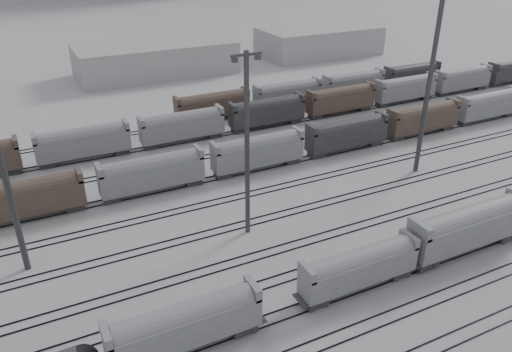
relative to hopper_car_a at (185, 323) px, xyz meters
name	(u,v)px	position (x,y,z in m)	size (l,w,h in m)	color
ground	(328,307)	(14.79, -1.00, -3.12)	(900.00, 900.00, 0.00)	#BAB9BE
tracks	(253,224)	(14.79, 16.50, -3.04)	(220.00, 71.50, 0.16)	black
hopper_car_a	(185,323)	(0.00, 0.00, 0.00)	(14.13, 2.81, 5.05)	black
hopper_car_b	(359,266)	(19.14, 0.00, -0.12)	(13.59, 2.70, 4.86)	black
hopper_car_c	(469,225)	(34.75, 0.00, 0.50)	(16.39, 3.26, 5.86)	black
light_mast_c	(247,143)	(13.51, 15.31, 9.03)	(3.66, 0.59, 22.90)	#373739
light_mast_d	(430,79)	(44.92, 19.33, 11.70)	(4.47, 0.72, 27.94)	#373739
bg_string_near	(258,153)	(22.79, 31.00, -0.32)	(151.00, 3.00, 5.60)	gray
bg_string_mid	(267,113)	(32.79, 47.00, -0.32)	(151.00, 3.00, 5.60)	black
bg_string_far	(321,90)	(50.29, 55.00, -0.32)	(66.00, 3.00, 5.60)	brown
warehouse_mid	(156,59)	(24.79, 94.00, 0.88)	(40.00, 18.00, 8.00)	#A5A5A7
warehouse_right	(319,41)	(74.79, 94.00, 0.88)	(35.00, 18.00, 8.00)	#A5A5A7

